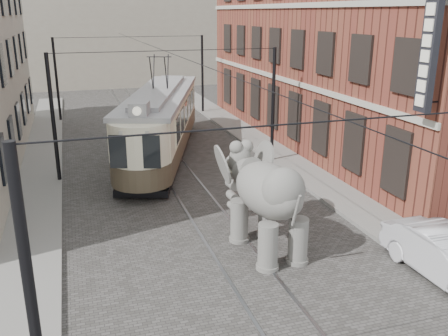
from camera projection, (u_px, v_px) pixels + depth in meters
name	position (u px, v px, depth m)	size (l,w,h in m)	color
ground	(209.00, 216.00, 19.13)	(120.00, 120.00, 0.00)	#484542
tram_rails	(209.00, 216.00, 19.13)	(1.54, 80.00, 0.02)	slate
sidewalk_right	(343.00, 198.00, 20.83)	(2.00, 60.00, 0.15)	slate
sidewalk_left	(32.00, 237.00, 17.24)	(2.00, 60.00, 0.15)	slate
brick_building	(345.00, 42.00, 28.62)	(8.00, 26.00, 12.00)	brown
distant_block	(109.00, 18.00, 53.29)	(28.00, 10.00, 14.00)	gray
catenary	(175.00, 117.00, 22.69)	(11.00, 30.20, 6.00)	black
tram	(161.00, 107.00, 26.44)	(2.85, 13.79, 5.47)	beige
elephant	(268.00, 204.00, 15.87)	(3.03, 5.50, 3.37)	slate
parked_car	(448.00, 256.00, 14.46)	(1.58, 4.50, 1.48)	silver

